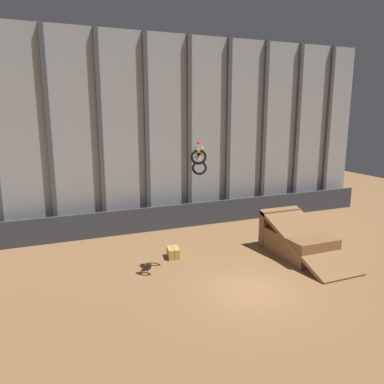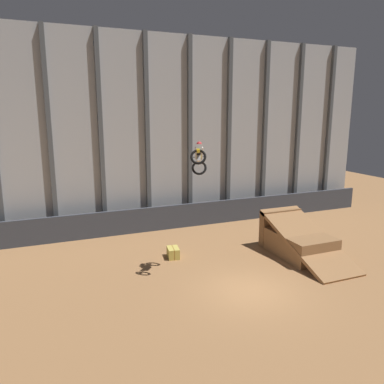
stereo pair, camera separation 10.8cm
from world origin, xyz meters
name	(u,v)px [view 1 (the left image)]	position (x,y,z in m)	size (l,w,h in m)	color
ground_plane	(250,291)	(0.00, 0.00, 0.00)	(60.00, 60.00, 0.00)	#996B42
arena_back_wall	(168,133)	(0.00, 11.20, 6.44)	(32.00, 0.40, 12.88)	#ADB2B7
lower_barrier	(175,217)	(0.00, 9.99, 0.82)	(31.36, 0.20, 1.64)	#383D47
dirt_ramp	(296,240)	(4.81, 3.03, 0.78)	(2.61, 5.70, 2.33)	olive
rider_bike_solo	(199,158)	(-1.33, 2.73, 5.74)	(1.37, 1.83, 1.67)	black
hay_bale_trackside	(173,253)	(-1.86, 5.02, 0.28)	(0.74, 0.99, 0.57)	#CCB751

